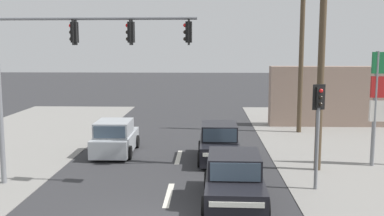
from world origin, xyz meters
TOP-DOWN VIEW (x-y plane):
  - lane_dash_mid at (0.00, 3.00)m, footprint 0.20×2.40m
  - lane_dash_far at (0.00, 8.00)m, footprint 0.20×2.40m
  - utility_pole_midground_right at (5.40, 6.10)m, footprint 3.78×0.57m
  - utility_pole_background_right at (6.37, 13.85)m, footprint 1.80×0.26m
  - traffic_signal_mast at (-3.52, 3.95)m, footprint 6.89×0.58m
  - pedestal_signal_right_kerb at (4.90, 3.72)m, footprint 0.43×0.31m
  - shopfront_wall_far at (11.00, 16.00)m, footprint 12.00×1.00m
  - hatchback_kerbside_parked at (1.75, 7.61)m, footprint 1.78×3.64m
  - hatchback_receding_far at (-2.88, 8.56)m, footprint 1.81×3.66m
  - sedan_oncoming_mid at (2.06, 2.31)m, footprint 1.97×4.28m

SIDE VIEW (x-z plane):
  - lane_dash_mid at x=0.00m, z-range 0.00..0.01m
  - lane_dash_far at x=0.00m, z-range 0.00..0.01m
  - hatchback_kerbside_parked at x=1.75m, z-range -0.06..1.47m
  - hatchback_receding_far at x=-2.88m, z-range -0.06..1.47m
  - sedan_oncoming_mid at x=2.06m, z-range -0.08..1.48m
  - shopfront_wall_far at x=11.00m, z-range 0.00..3.60m
  - pedestal_signal_right_kerb at x=4.90m, z-range 0.64..4.20m
  - traffic_signal_mast at x=-3.52m, z-range 1.35..7.35m
  - utility_pole_background_right at x=6.37m, z-range 0.24..9.43m
  - utility_pole_midground_right at x=5.40m, z-range 0.37..10.86m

